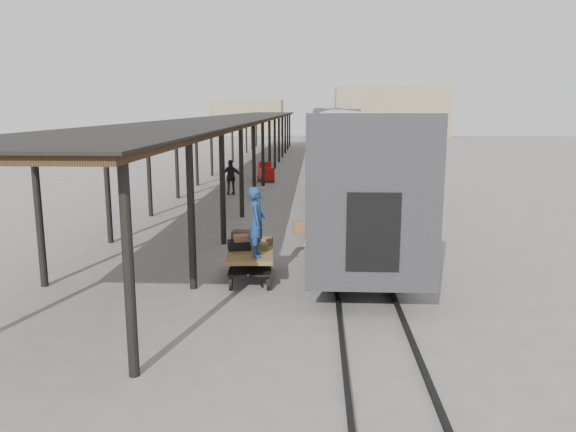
{
  "coord_description": "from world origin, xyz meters",
  "views": [
    {
      "loc": [
        1.91,
        -16.3,
        4.8
      ],
      "look_at": [
        1.12,
        -0.4,
        1.7
      ],
      "focal_mm": 35.0,
      "sensor_mm": 36.0,
      "label": 1
    }
  ],
  "objects_px": {
    "porter": "(257,222)",
    "pedestrian": "(231,177)",
    "baggage_cart": "(251,257)",
    "luggage_tug": "(266,173)"
  },
  "relations": [
    {
      "from": "baggage_cart",
      "to": "porter",
      "type": "relative_size",
      "value": 1.32
    },
    {
      "from": "pedestrian",
      "to": "baggage_cart",
      "type": "bearing_deg",
      "value": 86.1
    },
    {
      "from": "luggage_tug",
      "to": "pedestrian",
      "type": "height_order",
      "value": "pedestrian"
    },
    {
      "from": "baggage_cart",
      "to": "pedestrian",
      "type": "relative_size",
      "value": 1.28
    },
    {
      "from": "luggage_tug",
      "to": "pedestrian",
      "type": "distance_m",
      "value": 5.87
    },
    {
      "from": "baggage_cart",
      "to": "luggage_tug",
      "type": "distance_m",
      "value": 21.25
    },
    {
      "from": "porter",
      "to": "baggage_cart",
      "type": "bearing_deg",
      "value": 18.6
    },
    {
      "from": "baggage_cart",
      "to": "pedestrian",
      "type": "height_order",
      "value": "pedestrian"
    },
    {
      "from": "baggage_cart",
      "to": "pedestrian",
      "type": "xyz_separation_m",
      "value": [
        -2.89,
        15.51,
        0.32
      ]
    },
    {
      "from": "porter",
      "to": "pedestrian",
      "type": "bearing_deg",
      "value": 8.55
    }
  ]
}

